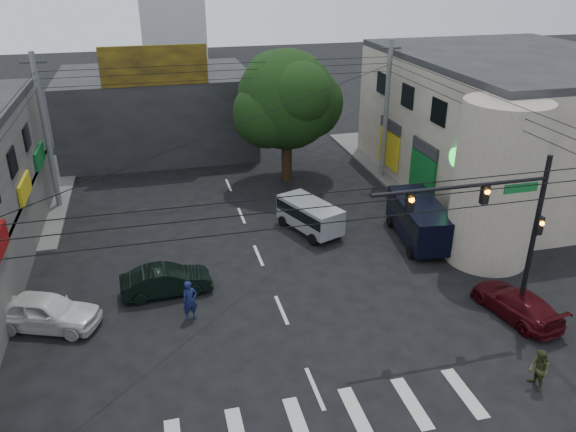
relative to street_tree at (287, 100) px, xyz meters
name	(u,v)px	position (x,y,z in m)	size (l,w,h in m)	color
ground	(293,338)	(-4.00, -17.00, -5.47)	(160.00, 160.00, 0.00)	black
sidewalk_far_right	(464,158)	(14.00, 1.00, -5.40)	(16.00, 16.00, 0.15)	#514F4C
building_right	(512,124)	(14.00, -4.00, -1.47)	(14.00, 18.00, 8.00)	gray
corner_column	(496,184)	(7.00, -13.00, -1.47)	(4.00, 4.00, 8.00)	gray
building_far	(157,112)	(-8.00, 9.00, -2.47)	(14.00, 10.00, 6.00)	#232326
billboard	(154,66)	(-8.00, 4.10, 1.83)	(7.00, 0.30, 2.60)	olive
street_tree	(287,100)	(0.00, 0.00, 0.00)	(6.40, 6.40, 8.70)	black
traffic_gantry	(500,218)	(3.82, -18.00, -0.64)	(7.10, 0.35, 7.20)	black
utility_pole_far_left	(46,134)	(-14.50, -1.00, -0.87)	(0.32, 0.32, 9.20)	#59595B
utility_pole_far_right	(386,111)	(6.50, -1.00, -0.87)	(0.32, 0.32, 9.20)	#59595B
dark_sedan	(166,281)	(-8.69, -12.44, -4.81)	(4.09, 1.63, 1.32)	black
white_compact	(45,311)	(-13.59, -13.81, -4.72)	(4.74, 3.24, 1.50)	silver
maroon_sedan	(516,303)	(5.47, -17.82, -4.86)	(2.46, 4.48, 1.23)	#3E080E
silver_minivan	(310,217)	(-0.70, -8.00, -4.61)	(3.03, 4.35, 1.73)	#ABADB3
navy_van	(419,222)	(4.62, -10.43, -4.40)	(2.71, 5.58, 2.15)	black
traffic_officer	(190,301)	(-7.82, -14.69, -4.58)	(0.74, 0.59, 1.79)	#151B4A
pedestrian_olive	(539,370)	(3.55, -21.86, -4.69)	(0.63, 0.79, 1.57)	#34391A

